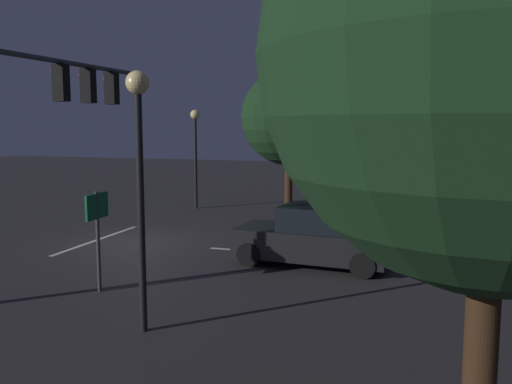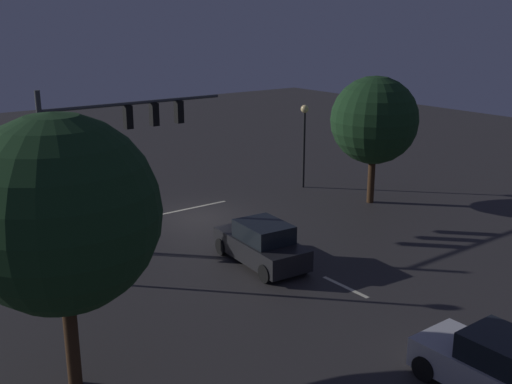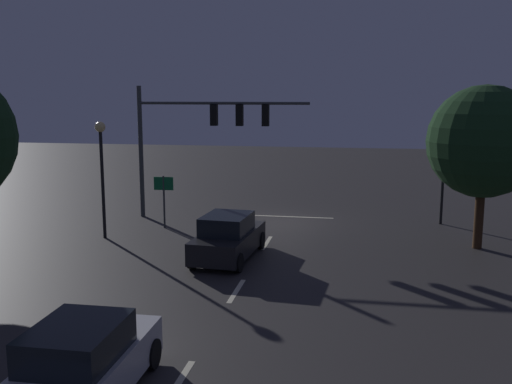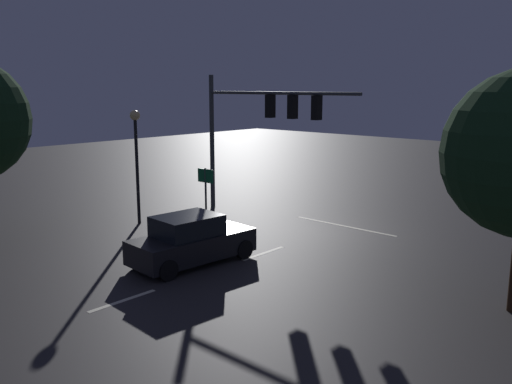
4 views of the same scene
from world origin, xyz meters
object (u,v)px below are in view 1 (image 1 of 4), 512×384
at_px(car_approaching, 314,237).
at_px(tree_right_near, 497,55).
at_px(traffic_signal_assembly, 45,102).
at_px(tree_left_near, 289,118).
at_px(route_sign, 97,220).
at_px(street_lamp_right_kerb, 139,151).
at_px(street_lamp_left_kerb, 195,139).

height_order(car_approaching, tree_right_near, tree_right_near).
xyz_separation_m(traffic_signal_assembly, tree_left_near, (-12.30, 3.45, -0.29)).
bearing_deg(route_sign, tree_left_near, 174.88).
relative_size(street_lamp_right_kerb, tree_left_near, 0.77).
xyz_separation_m(street_lamp_left_kerb, tree_left_near, (-0.85, 4.28, 0.98)).
distance_m(traffic_signal_assembly, car_approaching, 8.11).
bearing_deg(traffic_signal_assembly, car_approaching, 113.13).
height_order(route_sign, tree_left_near, tree_left_near).
xyz_separation_m(car_approaching, tree_left_near, (-9.47, -3.16, 3.46)).
height_order(traffic_signal_assembly, street_lamp_right_kerb, traffic_signal_assembly).
distance_m(traffic_signal_assembly, route_sign, 3.78).
distance_m(street_lamp_right_kerb, tree_left_near, 15.44).
xyz_separation_m(car_approaching, street_lamp_right_kerb, (5.91, -2.13, 2.68)).
bearing_deg(tree_right_near, car_approaching, -157.63).
bearing_deg(route_sign, street_lamp_left_kerb, -166.32).
bearing_deg(tree_left_near, tree_right_near, 20.38).
xyz_separation_m(street_lamp_left_kerb, route_sign, (12.63, 3.07, -1.53)).
relative_size(traffic_signal_assembly, street_lamp_left_kerb, 1.83).
xyz_separation_m(traffic_signal_assembly, street_lamp_left_kerb, (-11.45, -0.83, -1.27)).
xyz_separation_m(car_approaching, street_lamp_left_kerb, (-8.62, -7.45, 2.48)).
bearing_deg(street_lamp_right_kerb, tree_left_near, -176.14).
height_order(traffic_signal_assembly, street_lamp_left_kerb, traffic_signal_assembly).
bearing_deg(tree_left_near, street_lamp_left_kerb, -78.74).
relative_size(street_lamp_right_kerb, tree_right_near, 0.70).
bearing_deg(street_lamp_right_kerb, traffic_signal_assembly, -124.47).
xyz_separation_m(traffic_signal_assembly, street_lamp_right_kerb, (3.08, 4.49, -1.06)).
distance_m(tree_left_near, tree_right_near, 19.54).
bearing_deg(street_lamp_right_kerb, street_lamp_left_kerb, -159.89).
relative_size(traffic_signal_assembly, tree_right_near, 1.18).
height_order(street_lamp_right_kerb, route_sign, street_lamp_right_kerb).
relative_size(car_approaching, street_lamp_left_kerb, 0.97).
height_order(traffic_signal_assembly, tree_left_near, traffic_signal_assembly).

